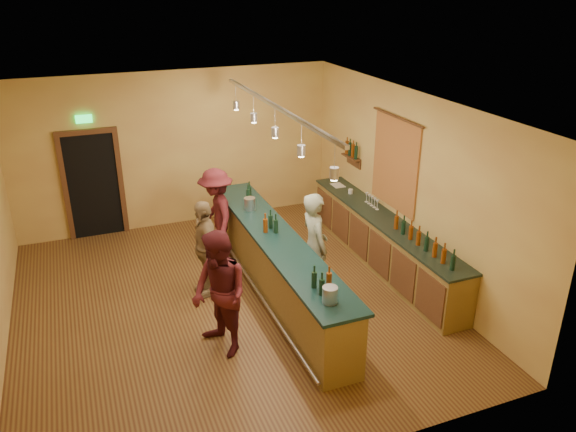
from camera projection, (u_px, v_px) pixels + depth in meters
name	position (u px, v px, depth m)	size (l,w,h in m)	color
floor	(227.00, 303.00, 9.09)	(7.00, 7.00, 0.00)	#522B17
ceiling	(217.00, 106.00, 7.82)	(6.50, 7.00, 0.02)	silver
wall_back	(177.00, 150.00, 11.45)	(6.50, 0.02, 3.20)	#BB8546
wall_front	(318.00, 342.00, 5.47)	(6.50, 0.02, 3.20)	#BB8546
wall_right	(407.00, 185.00, 9.55)	(0.02, 7.00, 3.20)	#BB8546
doorway	(93.00, 182.00, 11.04)	(1.15, 0.09, 2.48)	black
tapestry	(395.00, 164.00, 9.79)	(0.03, 1.40, 1.60)	maroon
bottle_shelf	(352.00, 151.00, 11.12)	(0.17, 0.55, 0.54)	#4D2617
back_counter	(383.00, 242.00, 10.05)	(0.60, 4.55, 1.27)	brown
tasting_bar	(276.00, 261.00, 9.14)	(0.74, 5.10, 1.38)	brown
pendant_track	(275.00, 117.00, 8.20)	(0.11, 4.60, 0.50)	silver
bartender	(314.00, 246.00, 8.97)	(0.66, 0.43, 1.80)	gray
customer_a	(220.00, 294.00, 7.60)	(0.88, 0.69, 1.81)	#59191E
customer_b	(205.00, 248.00, 9.08)	(0.96, 0.40, 1.64)	#997A51
customer_c	(217.00, 214.00, 10.25)	(1.12, 0.64, 1.73)	#59191E
bar_stool	(311.00, 205.00, 11.59)	(0.32, 0.32, 0.66)	olive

